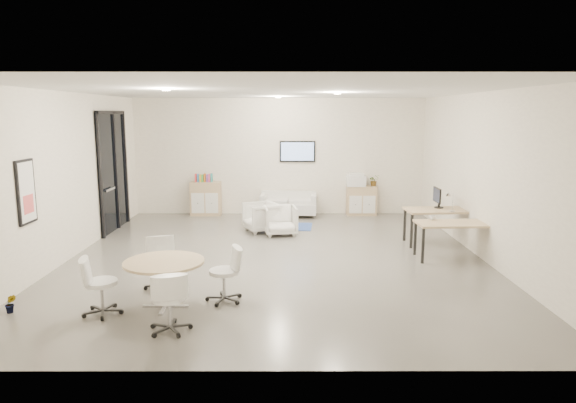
# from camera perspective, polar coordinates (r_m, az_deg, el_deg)

# --- Properties ---
(room_shell) EXTENTS (9.60, 10.60, 4.80)m
(room_shell) POSITION_cam_1_polar(r_m,az_deg,el_deg) (9.81, -1.37, 2.79)
(room_shell) COLOR #5F5C57
(room_shell) RESTS_ON ground
(glass_door) EXTENTS (0.09, 1.90, 2.85)m
(glass_door) POSITION_cam_1_polar(r_m,az_deg,el_deg) (13.00, -18.85, 3.56)
(glass_door) COLOR black
(glass_door) RESTS_ON room_shell
(artwork) EXTENTS (0.05, 0.54, 1.04)m
(artwork) POSITION_cam_1_polar(r_m,az_deg,el_deg) (9.23, -27.09, 0.93)
(artwork) COLOR black
(artwork) RESTS_ON room_shell
(wall_tv) EXTENTS (0.98, 0.06, 0.58)m
(wall_tv) POSITION_cam_1_polar(r_m,az_deg,el_deg) (14.24, 1.05, 5.58)
(wall_tv) COLOR black
(wall_tv) RESTS_ON room_shell
(ceiling_spots) EXTENTS (3.14, 4.14, 0.03)m
(ceiling_spots) POSITION_cam_1_polar(r_m,az_deg,el_deg) (10.58, -2.41, 11.87)
(ceiling_spots) COLOR #FFEAC6
(ceiling_spots) RESTS_ON room_shell
(sideboard_left) EXTENTS (0.82, 0.43, 0.93)m
(sideboard_left) POSITION_cam_1_polar(r_m,az_deg,el_deg) (14.36, -9.11, 0.32)
(sideboard_left) COLOR tan
(sideboard_left) RESTS_ON room_shell
(sideboard_right) EXTENTS (0.81, 0.39, 0.81)m
(sideboard_right) POSITION_cam_1_polar(r_m,az_deg,el_deg) (14.36, 8.16, 0.11)
(sideboard_right) COLOR tan
(sideboard_right) RESTS_ON room_shell
(books) EXTENTS (0.48, 0.14, 0.22)m
(books) POSITION_cam_1_polar(r_m,az_deg,el_deg) (14.29, -9.34, 2.60)
(books) COLOR red
(books) RESTS_ON sideboard_left
(printer) EXTENTS (0.52, 0.44, 0.36)m
(printer) POSITION_cam_1_polar(r_m,az_deg,el_deg) (14.26, 7.56, 2.39)
(printer) COLOR white
(printer) RESTS_ON sideboard_right
(loveseat) EXTENTS (1.56, 0.86, 0.57)m
(loveseat) POSITION_cam_1_polar(r_m,az_deg,el_deg) (14.07, 0.07, -0.39)
(loveseat) COLOR silver
(loveseat) RESTS_ON room_shell
(blue_rug) EXTENTS (1.42, 1.01, 0.01)m
(blue_rug) POSITION_cam_1_polar(r_m,az_deg,el_deg) (12.81, -0.39, -2.78)
(blue_rug) COLOR #334F9B
(blue_rug) RESTS_ON room_shell
(armchair_left) EXTENTS (0.93, 0.96, 0.76)m
(armchair_left) POSITION_cam_1_polar(r_m,az_deg,el_deg) (12.26, -2.97, -1.59)
(armchair_left) COLOR silver
(armchair_left) RESTS_ON room_shell
(armchair_right) EXTENTS (0.82, 0.78, 0.75)m
(armchair_right) POSITION_cam_1_polar(r_m,az_deg,el_deg) (11.90, -0.85, -1.95)
(armchair_right) COLOR silver
(armchair_right) RESTS_ON room_shell
(desk_rear) EXTENTS (1.53, 0.85, 0.77)m
(desk_rear) POSITION_cam_1_polar(r_m,az_deg,el_deg) (11.45, 16.59, -1.21)
(desk_rear) COLOR tan
(desk_rear) RESTS_ON room_shell
(desk_front) EXTENTS (1.41, 0.75, 0.72)m
(desk_front) POSITION_cam_1_polar(r_m,az_deg,el_deg) (10.37, 17.85, -2.64)
(desk_front) COLOR tan
(desk_front) RESTS_ON room_shell
(monitor) EXTENTS (0.20, 0.50, 0.44)m
(monitor) POSITION_cam_1_polar(r_m,az_deg,el_deg) (11.52, 16.27, 0.47)
(monitor) COLOR black
(monitor) RESTS_ON desk_rear
(round_table) EXTENTS (1.15, 1.15, 0.70)m
(round_table) POSITION_cam_1_polar(r_m,az_deg,el_deg) (7.65, -13.60, -7.03)
(round_table) COLOR tan
(round_table) RESTS_ON room_shell
(meeting_chairs) EXTENTS (2.38, 2.38, 0.82)m
(meeting_chairs) POSITION_cam_1_polar(r_m,az_deg,el_deg) (7.71, -13.54, -8.50)
(meeting_chairs) COLOR white
(meeting_chairs) RESTS_ON room_shell
(plant_cabinet) EXTENTS (0.36, 0.38, 0.24)m
(plant_cabinet) POSITION_cam_1_polar(r_m,az_deg,el_deg) (14.36, 9.51, 2.19)
(plant_cabinet) COLOR #3F7F3F
(plant_cabinet) RESTS_ON sideboard_right
(plant_floor) EXTENTS (0.23, 0.31, 0.12)m
(plant_floor) POSITION_cam_1_polar(r_m,az_deg,el_deg) (8.40, -28.41, -10.43)
(plant_floor) COLOR #3F7F3F
(plant_floor) RESTS_ON room_shell
(cup) EXTENTS (0.12, 0.09, 0.11)m
(cup) POSITION_cam_1_polar(r_m,az_deg,el_deg) (10.46, 15.78, -1.70)
(cup) COLOR white
(cup) RESTS_ON desk_front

